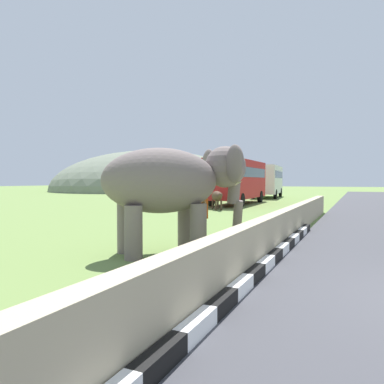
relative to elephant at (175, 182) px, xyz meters
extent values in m
cube|color=black|center=(-5.34, -2.64, -1.74)|extent=(0.90, 0.20, 0.24)
cube|color=white|center=(-4.44, -2.64, -1.74)|extent=(0.90, 0.20, 0.24)
cube|color=black|center=(-3.54, -2.64, -1.74)|extent=(0.90, 0.20, 0.24)
cube|color=white|center=(-2.64, -2.64, -1.74)|extent=(0.90, 0.20, 0.24)
cube|color=black|center=(-1.74, -2.64, -1.74)|extent=(0.90, 0.20, 0.24)
cube|color=white|center=(-0.84, -2.64, -1.74)|extent=(0.90, 0.20, 0.24)
cube|color=black|center=(0.06, -2.64, -1.74)|extent=(0.90, 0.20, 0.24)
cube|color=white|center=(0.96, -2.64, -1.74)|extent=(0.90, 0.20, 0.24)
cube|color=black|center=(1.86, -2.64, -1.74)|extent=(0.90, 0.20, 0.24)
cube|color=white|center=(2.76, -2.64, -1.74)|extent=(0.90, 0.20, 0.24)
cube|color=black|center=(3.66, -2.64, -1.74)|extent=(0.90, 0.20, 0.24)
cube|color=white|center=(4.56, -2.64, -1.74)|extent=(0.90, 0.20, 0.24)
cube|color=black|center=(5.46, -2.64, -1.74)|extent=(0.90, 0.20, 0.24)
cube|color=tan|center=(0.16, -2.34, -1.36)|extent=(28.00, 0.36, 1.00)
cylinder|color=slate|center=(0.66, 0.00, -1.21)|extent=(0.44, 0.44, 1.31)
cylinder|color=slate|center=(0.05, -0.66, -1.21)|extent=(0.44, 0.44, 1.31)
cylinder|color=slate|center=(-0.59, 1.15, -1.21)|extent=(0.44, 0.44, 1.31)
cylinder|color=slate|center=(-1.20, 0.49, -1.21)|extent=(0.44, 0.44, 1.31)
ellipsoid|color=slate|center=(-0.27, 0.25, 0.04)|extent=(3.37, 3.28, 1.70)
sphere|color=slate|center=(1.11, -1.02, 0.43)|extent=(1.16, 1.16, 1.16)
ellipsoid|color=#D84C8C|center=(1.32, -1.21, 0.58)|extent=(0.70, 0.71, 0.44)
ellipsoid|color=slate|center=(1.53, -0.34, 0.48)|extent=(0.79, 0.83, 1.00)
ellipsoid|color=slate|center=(0.47, -1.49, 0.48)|extent=(0.79, 0.83, 1.00)
cylinder|color=slate|center=(1.32, -1.21, -0.12)|extent=(0.58, 0.59, 0.99)
cylinder|color=slate|center=(1.41, -1.29, -0.92)|extent=(0.43, 0.44, 0.83)
cone|color=beige|center=(1.47, -0.97, -0.02)|extent=(0.49, 0.51, 0.22)
cone|color=beige|center=(1.09, -1.38, -0.02)|extent=(0.49, 0.51, 0.22)
cylinder|color=navy|center=(1.21, -0.25, -1.45)|extent=(0.15, 0.15, 0.82)
cylinder|color=navy|center=(1.05, -0.37, -1.45)|extent=(0.15, 0.15, 0.82)
cube|color=#D85919|center=(1.13, -0.31, -0.75)|extent=(0.46, 0.43, 0.58)
cylinder|color=#9E7251|center=(1.34, -0.15, -0.78)|extent=(0.15, 0.14, 0.52)
cylinder|color=#9E7251|center=(0.93, -0.47, -0.78)|extent=(0.16, 0.15, 0.53)
sphere|color=#9E7251|center=(1.13, -0.31, -0.32)|extent=(0.23, 0.23, 0.23)
cube|color=#B21E1E|center=(19.38, 4.48, 0.14)|extent=(9.69, 2.80, 3.00)
cube|color=#3F5160|center=(19.38, 4.48, 0.68)|extent=(8.92, 2.82, 0.76)
cylinder|color=black|center=(22.42, 5.72, -1.36)|extent=(1.01, 0.33, 1.00)
cylinder|color=black|center=(22.49, 3.42, -1.36)|extent=(1.01, 0.33, 1.00)
cylinder|color=black|center=(16.26, 5.53, -1.36)|extent=(1.01, 0.33, 1.00)
cylinder|color=black|center=(16.34, 3.23, -1.36)|extent=(1.01, 0.33, 1.00)
cube|color=silver|center=(31.15, 4.81, 0.14)|extent=(8.60, 3.33, 3.00)
cube|color=#3F5160|center=(31.15, 4.81, 0.68)|extent=(7.93, 3.31, 0.76)
cylinder|color=black|center=(33.71, 6.22, -1.36)|extent=(1.03, 0.40, 1.00)
cylinder|color=black|center=(33.94, 3.93, -1.36)|extent=(1.03, 0.40, 1.00)
cylinder|color=black|center=(28.37, 5.68, -1.36)|extent=(1.03, 0.40, 1.00)
cylinder|color=black|center=(28.60, 3.39, -1.36)|extent=(1.03, 0.40, 1.00)
cylinder|color=#473323|center=(13.06, 3.54, -1.54)|extent=(0.12, 0.12, 0.65)
cylinder|color=#473323|center=(12.86, 3.83, -1.54)|extent=(0.12, 0.12, 0.65)
cylinder|color=#473323|center=(13.80, 4.05, -1.54)|extent=(0.12, 0.12, 0.65)
cylinder|color=#473323|center=(13.60, 4.35, -1.54)|extent=(0.12, 0.12, 0.65)
ellipsoid|color=#473323|center=(13.33, 3.94, -0.97)|extent=(1.57, 1.35, 0.66)
ellipsoid|color=#473323|center=(12.57, 3.41, -0.87)|extent=(0.48, 0.44, 0.32)
ellipsoid|color=slate|center=(53.16, 31.96, -1.86)|extent=(44.45, 35.56, 15.37)
camera|label=1|loc=(-8.38, -4.42, 0.05)|focal=33.55mm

